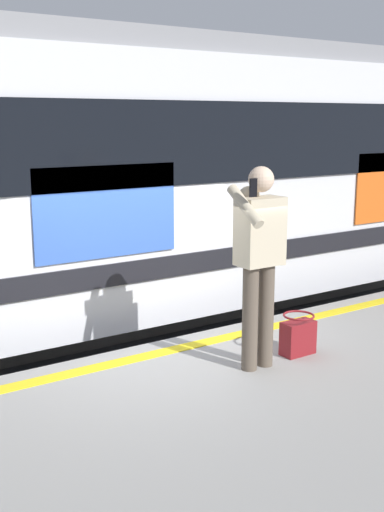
# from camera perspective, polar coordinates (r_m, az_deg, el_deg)

# --- Properties ---
(ground_plane) EXTENTS (24.09, 24.09, 0.00)m
(ground_plane) POSITION_cam_1_polar(r_m,az_deg,el_deg) (6.86, -2.77, -15.83)
(ground_plane) COLOR #3D3D3F
(safety_line) EXTENTS (14.02, 0.16, 0.01)m
(safety_line) POSITION_cam_1_polar(r_m,az_deg,el_deg) (6.19, -1.43, -8.33)
(safety_line) COLOR yellow
(safety_line) RESTS_ON platform
(track_rail_near) EXTENTS (18.60, 0.08, 0.16)m
(track_rail_near) POSITION_cam_1_polar(r_m,az_deg,el_deg) (7.87, -7.79, -11.44)
(track_rail_near) COLOR slate
(track_rail_near) RESTS_ON ground
(track_rail_far) EXTENTS (18.60, 0.08, 0.16)m
(track_rail_far) POSITION_cam_1_polar(r_m,az_deg,el_deg) (9.09, -11.80, -8.27)
(track_rail_far) COLOR slate
(track_rail_far) RESTS_ON ground
(train_carriage) EXTENTS (12.78, 2.80, 4.01)m
(train_carriage) POSITION_cam_1_polar(r_m,az_deg,el_deg) (8.86, 1.46, 7.84)
(train_carriage) COLOR silver
(train_carriage) RESTS_ON ground
(passenger) EXTENTS (0.57, 0.55, 1.79)m
(passenger) POSITION_cam_1_polar(r_m,az_deg,el_deg) (5.50, 6.04, 0.47)
(passenger) COLOR brown
(passenger) RESTS_ON platform
(handbag) EXTENTS (0.33, 0.30, 0.39)m
(handbag) POSITION_cam_1_polar(r_m,az_deg,el_deg) (6.09, 9.48, -7.08)
(handbag) COLOR maroon
(handbag) RESTS_ON platform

